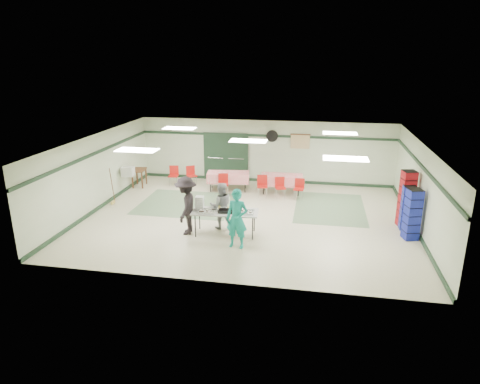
% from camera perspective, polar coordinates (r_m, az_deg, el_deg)
% --- Properties ---
extents(floor, '(11.00, 11.00, 0.00)m').
position_cam_1_polar(floor, '(14.80, 1.05, -3.40)').
color(floor, beige).
rests_on(floor, ground).
extents(ceiling, '(11.00, 11.00, 0.00)m').
position_cam_1_polar(ceiling, '(14.05, 1.12, 6.92)').
color(ceiling, white).
rests_on(ceiling, wall_back).
extents(wall_back, '(11.00, 0.00, 11.00)m').
position_cam_1_polar(wall_back, '(18.69, 3.35, 5.41)').
color(wall_back, beige).
rests_on(wall_back, floor).
extents(wall_front, '(11.00, 0.00, 11.00)m').
position_cam_1_polar(wall_front, '(10.21, -3.07, -5.33)').
color(wall_front, beige).
rests_on(wall_front, floor).
extents(wall_left, '(0.00, 9.00, 9.00)m').
position_cam_1_polar(wall_left, '(16.17, -18.55, 2.53)').
color(wall_left, beige).
rests_on(wall_left, floor).
extents(wall_right, '(0.00, 9.00, 9.00)m').
position_cam_1_polar(wall_right, '(14.57, 22.95, 0.40)').
color(wall_right, beige).
rests_on(wall_right, floor).
extents(trim_back, '(11.00, 0.06, 0.10)m').
position_cam_1_polar(trim_back, '(18.52, 3.38, 7.51)').
color(trim_back, '#1C3422').
rests_on(trim_back, wall_back).
extents(baseboard_back, '(11.00, 0.06, 0.12)m').
position_cam_1_polar(baseboard_back, '(18.98, 3.27, 1.59)').
color(baseboard_back, '#1C3422').
rests_on(baseboard_back, floor).
extents(trim_left, '(0.06, 9.00, 0.10)m').
position_cam_1_polar(trim_left, '(15.99, -18.70, 4.94)').
color(trim_left, '#1C3422').
rests_on(trim_left, wall_back).
extents(baseboard_left, '(0.06, 9.00, 0.12)m').
position_cam_1_polar(baseboard_left, '(16.52, -18.02, -1.79)').
color(baseboard_left, '#1C3422').
rests_on(baseboard_left, floor).
extents(trim_right, '(0.06, 9.00, 0.10)m').
position_cam_1_polar(trim_right, '(14.38, 23.17, 3.07)').
color(trim_right, '#1C3422').
rests_on(trim_right, wall_back).
extents(baseboard_right, '(0.06, 9.00, 0.12)m').
position_cam_1_polar(baseboard_right, '(14.97, 22.25, -4.31)').
color(baseboard_right, '#1C3422').
rests_on(baseboard_right, floor).
extents(green_patch_a, '(3.50, 3.00, 0.01)m').
position_cam_1_polar(green_patch_a, '(16.27, -7.08, -1.53)').
color(green_patch_a, gray).
rests_on(green_patch_a, floor).
extents(green_patch_b, '(2.50, 3.50, 0.01)m').
position_cam_1_polar(green_patch_b, '(16.05, 11.86, -2.07)').
color(green_patch_b, gray).
rests_on(green_patch_b, floor).
extents(double_door_left, '(0.90, 0.06, 2.10)m').
position_cam_1_polar(double_door_left, '(19.09, -3.28, 4.75)').
color(double_door_left, gray).
rests_on(double_door_left, floor).
extents(double_door_right, '(0.90, 0.06, 2.10)m').
position_cam_1_polar(double_door_right, '(18.89, -0.47, 4.64)').
color(double_door_right, gray).
rests_on(double_door_right, floor).
extents(door_frame, '(2.00, 0.03, 2.15)m').
position_cam_1_polar(door_frame, '(18.96, -1.91, 4.68)').
color(door_frame, '#1C3422').
rests_on(door_frame, floor).
extents(wall_fan, '(0.50, 0.10, 0.50)m').
position_cam_1_polar(wall_fan, '(18.46, 4.30, 7.45)').
color(wall_fan, black).
rests_on(wall_fan, wall_back).
extents(scroll_banner, '(0.80, 0.02, 0.60)m').
position_cam_1_polar(scroll_banner, '(18.41, 8.02, 6.67)').
color(scroll_banner, tan).
rests_on(scroll_banner, wall_back).
extents(serving_table, '(2.09, 0.97, 0.76)m').
position_cam_1_polar(serving_table, '(13.21, -1.99, -2.74)').
color(serving_table, '#AEAFAA').
rests_on(serving_table, floor).
extents(sheet_tray_right, '(0.58, 0.45, 0.02)m').
position_cam_1_polar(sheet_tray_right, '(13.06, 0.64, -2.73)').
color(sheet_tray_right, silver).
rests_on(sheet_tray_right, serving_table).
extents(sheet_tray_mid, '(0.62, 0.49, 0.02)m').
position_cam_1_polar(sheet_tray_mid, '(13.35, -2.43, -2.28)').
color(sheet_tray_mid, silver).
rests_on(sheet_tray_mid, serving_table).
extents(sheet_tray_left, '(0.57, 0.45, 0.02)m').
position_cam_1_polar(sheet_tray_left, '(13.16, -4.53, -2.62)').
color(sheet_tray_left, silver).
rests_on(sheet_tray_left, serving_table).
extents(baking_pan, '(0.52, 0.35, 0.08)m').
position_cam_1_polar(baking_pan, '(13.10, -1.80, -2.55)').
color(baking_pan, black).
rests_on(baking_pan, serving_table).
extents(foam_box_stack, '(0.27, 0.25, 0.40)m').
position_cam_1_polar(foam_box_stack, '(13.40, -5.40, -1.41)').
color(foam_box_stack, white).
rests_on(foam_box_stack, serving_table).
extents(volunteer_teal, '(0.69, 0.50, 1.75)m').
position_cam_1_polar(volunteer_teal, '(12.28, -0.41, -3.59)').
color(volunteer_teal, teal).
rests_on(volunteer_teal, floor).
extents(volunteer_grey, '(0.88, 0.78, 1.52)m').
position_cam_1_polar(volunteer_grey, '(13.68, -2.55, -1.82)').
color(volunteer_grey, '#929298').
rests_on(volunteer_grey, floor).
extents(volunteer_dark, '(0.79, 1.25, 1.83)m').
position_cam_1_polar(volunteer_dark, '(13.32, -7.19, -1.81)').
color(volunteer_dark, black).
rests_on(volunteer_dark, floor).
extents(dining_table_a, '(1.68, 0.77, 0.77)m').
position_cam_1_polar(dining_table_a, '(17.30, 5.56, 1.67)').
color(dining_table_a, red).
rests_on(dining_table_a, floor).
extents(dining_table_b, '(1.78, 0.98, 0.77)m').
position_cam_1_polar(dining_table_b, '(17.61, -1.59, 2.03)').
color(dining_table_b, red).
rests_on(dining_table_b, floor).
extents(chair_a, '(0.48, 0.48, 0.82)m').
position_cam_1_polar(chair_a, '(16.77, 5.35, 0.90)').
color(chair_a, '#AE200D').
rests_on(chair_a, floor).
extents(chair_b, '(0.46, 0.46, 0.86)m').
position_cam_1_polar(chair_b, '(16.84, 2.98, 1.12)').
color(chair_b, '#AE200D').
rests_on(chair_b, floor).
extents(chair_c, '(0.41, 0.41, 0.80)m').
position_cam_1_polar(chair_c, '(16.73, 7.91, 0.72)').
color(chair_c, '#AE200D').
rests_on(chair_c, floor).
extents(chair_d, '(0.47, 0.47, 0.84)m').
position_cam_1_polar(chair_d, '(17.10, -2.24, 1.36)').
color(chair_d, '#AE200D').
rests_on(chair_d, floor).
extents(chair_loose_a, '(0.53, 0.53, 0.82)m').
position_cam_1_polar(chair_loose_a, '(18.48, -6.53, 2.47)').
color(chair_loose_a, '#AE200D').
rests_on(chair_loose_a, floor).
extents(chair_loose_b, '(0.44, 0.44, 0.84)m').
position_cam_1_polar(chair_loose_b, '(18.53, -8.82, 2.46)').
color(chair_loose_b, '#AE200D').
rests_on(chair_loose_b, floor).
extents(crate_stack_blue_a, '(0.38, 0.38, 1.47)m').
position_cam_1_polar(crate_stack_blue_a, '(14.58, 21.40, -1.95)').
color(crate_stack_blue_a, '#192499').
rests_on(crate_stack_blue_a, floor).
extents(crate_stack_red, '(0.49, 0.49, 1.87)m').
position_cam_1_polar(crate_stack_red, '(14.77, 21.31, -0.86)').
color(crate_stack_red, '#A01012').
rests_on(crate_stack_red, floor).
extents(crate_stack_blue_b, '(0.50, 0.50, 1.59)m').
position_cam_1_polar(crate_stack_blue_b, '(13.84, 21.99, -2.80)').
color(crate_stack_blue_b, '#192499').
rests_on(crate_stack_blue_b, floor).
extents(printer_table, '(0.60, 0.84, 0.74)m').
position_cam_1_polar(printer_table, '(18.62, -13.32, 2.61)').
color(printer_table, brown).
rests_on(printer_table, floor).
extents(office_printer, '(0.50, 0.45, 0.36)m').
position_cam_1_polar(office_printer, '(17.63, -14.71, 2.67)').
color(office_printer, beige).
rests_on(office_printer, printer_table).
extents(broom, '(0.03, 0.22, 1.37)m').
position_cam_1_polar(broom, '(16.65, -16.68, 0.86)').
color(broom, brown).
rests_on(broom, floor).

